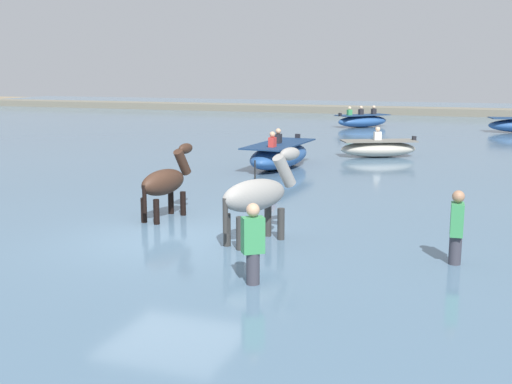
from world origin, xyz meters
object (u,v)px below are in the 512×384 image
(horse_lead_grey, at_px, (258,197))
(horse_trailing_dark_bay, at_px, (165,184))
(boat_distant_east, at_px, (279,155))
(person_wading_close, at_px, (456,236))
(boat_near_port, at_px, (378,148))
(channel_buoy, at_px, (255,186))
(boat_mid_outer, at_px, (362,121))
(person_wading_mid, at_px, (253,254))

(horse_lead_grey, distance_m, horse_trailing_dark_bay, 2.75)
(boat_distant_east, height_order, person_wading_close, boat_distant_east)
(horse_trailing_dark_bay, distance_m, person_wading_close, 6.16)
(horse_trailing_dark_bay, height_order, person_wading_close, horse_trailing_dark_bay)
(boat_near_port, distance_m, channel_buoy, 8.38)
(boat_mid_outer, relative_size, channel_buoy, 3.56)
(channel_buoy, bearing_deg, horse_trailing_dark_bay, -105.55)
(boat_mid_outer, bearing_deg, person_wading_mid, -83.23)
(horse_lead_grey, relative_size, person_wading_close, 1.28)
(horse_trailing_dark_bay, relative_size, boat_distant_east, 0.51)
(horse_lead_grey, height_order, person_wading_mid, horse_lead_grey)
(person_wading_mid, bearing_deg, boat_mid_outer, 96.77)
(boat_distant_east, bearing_deg, person_wading_close, -57.06)
(horse_trailing_dark_bay, relative_size, boat_mid_outer, 0.63)
(channel_buoy, bearing_deg, boat_near_port, 76.98)
(boat_mid_outer, bearing_deg, channel_buoy, -87.54)
(horse_trailing_dark_bay, xyz_separation_m, boat_distant_east, (0.14, 7.66, -0.34))
(boat_distant_east, distance_m, boat_mid_outer, 15.86)
(horse_trailing_dark_bay, height_order, boat_distant_east, horse_trailing_dark_bay)
(person_wading_mid, distance_m, channel_buoy, 7.01)
(horse_lead_grey, relative_size, boat_near_port, 0.71)
(horse_trailing_dark_bay, bearing_deg, boat_near_port, 76.26)
(boat_near_port, height_order, person_wading_mid, person_wading_mid)
(boat_near_port, height_order, boat_mid_outer, boat_mid_outer)
(person_wading_mid, bearing_deg, person_wading_close, 36.15)
(boat_distant_east, distance_m, channel_buoy, 4.53)
(boat_near_port, bearing_deg, horse_lead_grey, -91.30)
(boat_distant_east, bearing_deg, boat_near_port, 54.61)
(horse_lead_grey, bearing_deg, person_wading_mid, -72.34)
(boat_mid_outer, xyz_separation_m, person_wading_close, (5.98, -24.90, 0.11))
(horse_trailing_dark_bay, bearing_deg, boat_distant_east, 88.92)
(horse_lead_grey, xyz_separation_m, horse_trailing_dark_bay, (-2.49, 1.16, -0.09))
(channel_buoy, bearing_deg, boat_distant_east, 99.48)
(boat_mid_outer, distance_m, channel_buoy, 20.34)
(person_wading_close, bearing_deg, horse_trailing_dark_bay, 167.06)
(boat_near_port, height_order, channel_buoy, boat_near_port)
(horse_lead_grey, relative_size, boat_distant_east, 0.55)
(boat_distant_east, relative_size, boat_near_port, 1.29)
(boat_mid_outer, height_order, person_wading_close, person_wading_close)
(boat_distant_east, bearing_deg, horse_lead_grey, -75.07)
(horse_trailing_dark_bay, relative_size, channel_buoy, 2.23)
(horse_lead_grey, distance_m, boat_distant_east, 9.13)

